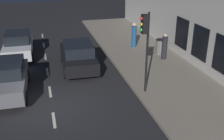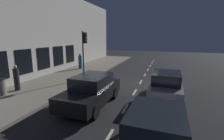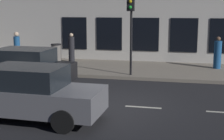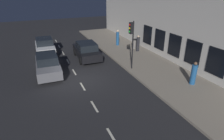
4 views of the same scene
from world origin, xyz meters
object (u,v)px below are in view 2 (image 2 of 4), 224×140
Objects in this scene: trash_bin at (1,87)px; traffic_light at (84,44)px; parked_car_0 at (91,90)px; pedestrian_2 at (17,79)px; parked_car_1 at (156,135)px; parked_car_2 at (166,85)px; pedestrian_0 at (80,62)px.

traffic_light is at bearing -122.53° from trash_bin.
parked_car_0 is 4.32× the size of trash_bin.
pedestrian_2 reaches higher than trash_bin.
parked_car_1 is at bearing 140.72° from parked_car_0.
parked_car_0 is 1.11× the size of parked_car_1.
parked_car_0 is at bearing -147.55° from parked_car_2.
parked_car_1 is 3.89× the size of trash_bin.
pedestrian_0 is at bearing -56.08° from traffic_light.
pedestrian_0 is at bearing 129.20° from parked_car_1.
traffic_light is 1.00× the size of parked_car_1.
traffic_light is 2.38× the size of pedestrian_0.
pedestrian_2 is (0.21, 7.86, 0.02)m from pedestrian_0.
parked_car_0 reaches higher than trash_bin.
pedestrian_2 is (8.90, -3.30, 0.12)m from parked_car_1.
pedestrian_2 reaches higher than parked_car_1.
trash_bin is at bearing 149.42° from pedestrian_0.
parked_car_2 is at bearing -147.42° from parked_car_0.
pedestrian_0 reaches higher than trash_bin.
pedestrian_0 is (8.68, -11.16, 0.10)m from parked_car_1.
traffic_light is at bearing 165.20° from parked_car_2.
parked_car_0 is 9.62m from pedestrian_0.
parked_car_2 is at bearing 163.39° from traffic_light.
parked_car_2 is at bearing -162.34° from trash_bin.
parked_car_2 is (-3.75, -2.22, -0.00)m from parked_car_0.
traffic_light is 0.90× the size of parked_car_0.
trash_bin is at bearing -114.23° from pedestrian_2.
pedestrian_2 reaches higher than parked_car_2.
pedestrian_0 is at bearing -92.45° from trash_bin.
pedestrian_0 reaches higher than parked_car_0.
trash_bin is (9.06, -2.31, -0.14)m from parked_car_1.
parked_car_2 is 9.78m from trash_bin.
trash_bin is at bearing 57.47° from traffic_light.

